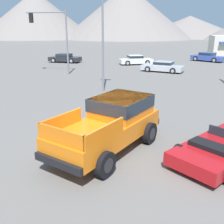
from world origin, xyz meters
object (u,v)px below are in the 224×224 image
at_px(red_convertible_car, 221,149).
at_px(street_lamp_post, 103,29).
at_px(parked_car_silver, 163,66).
at_px(parked_car_blue, 208,57).
at_px(parked_car_dark, 65,58).
at_px(orange_pickup_truck, 112,121).
at_px(traffic_light_crosswalk, 52,30).
at_px(parked_car_white, 136,60).

height_order(red_convertible_car, street_lamp_post, street_lamp_post).
distance_m(parked_car_silver, parked_car_blue, 12.06).
distance_m(parked_car_dark, parked_car_blue, 19.66).
xyz_separation_m(parked_car_silver, parked_car_dark, (-13.05, 5.61, 0.03)).
bearing_deg(orange_pickup_truck, parked_car_silver, 107.93).
xyz_separation_m(parked_car_dark, traffic_light_crosswalk, (2.25, -8.88, 3.68)).
bearing_deg(parked_car_dark, orange_pickup_truck, 28.75).
bearing_deg(parked_car_blue, orange_pickup_truck, 19.61).
relative_size(orange_pickup_truck, parked_car_silver, 1.19).
height_order(red_convertible_car, parked_car_white, parked_car_white).
xyz_separation_m(red_convertible_car, parked_car_dark, (-15.26, 24.97, 0.19)).
height_order(parked_car_white, traffic_light_crosswalk, traffic_light_crosswalk).
bearing_deg(parked_car_blue, parked_car_silver, 4.39).
bearing_deg(parked_car_white, street_lamp_post, -24.46).
xyz_separation_m(parked_car_blue, parked_car_white, (-9.45, -5.21, -0.03)).
height_order(parked_car_blue, parked_car_white, parked_car_blue).
bearing_deg(parked_car_dark, parked_car_silver, 70.94).
bearing_deg(parked_car_blue, traffic_light_crosswalk, -16.53).
xyz_separation_m(parked_car_white, traffic_light_crosswalk, (-7.36, -8.51, 3.68)).
distance_m(red_convertible_car, traffic_light_crosswalk, 21.05).
bearing_deg(parked_car_white, red_convertible_car, -8.74).
bearing_deg(orange_pickup_truck, parked_car_white, 117.12).
xyz_separation_m(red_convertible_car, parked_car_silver, (-2.20, 19.36, 0.16)).
xyz_separation_m(parked_car_silver, parked_car_white, (-3.45, 5.25, 0.03)).
bearing_deg(parked_car_white, parked_car_silver, 11.67).
bearing_deg(orange_pickup_truck, parked_car_dark, 137.64).
bearing_deg(street_lamp_post, parked_car_dark, 119.72).
xyz_separation_m(red_convertible_car, street_lamp_post, (-6.39, 9.43, 3.98)).
bearing_deg(parked_car_white, traffic_light_crosswalk, -62.52).
xyz_separation_m(parked_car_silver, street_lamp_post, (-4.19, -9.93, 3.81)).
relative_size(parked_car_silver, parked_car_dark, 1.08).
distance_m(red_convertible_car, street_lamp_post, 12.07).
height_order(red_convertible_car, parked_car_dark, parked_car_dark).
distance_m(parked_car_dark, parked_car_white, 9.61).
height_order(orange_pickup_truck, street_lamp_post, street_lamp_post).
relative_size(red_convertible_car, traffic_light_crosswalk, 0.73).
relative_size(red_convertible_car, street_lamp_post, 0.62).
relative_size(red_convertible_car, parked_car_dark, 1.04).
height_order(orange_pickup_truck, parked_car_white, orange_pickup_truck).
height_order(orange_pickup_truck, parked_car_blue, orange_pickup_truck).
relative_size(red_convertible_car, parked_car_white, 1.00).
xyz_separation_m(orange_pickup_truck, parked_car_silver, (1.73, 19.18, -0.52)).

